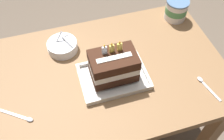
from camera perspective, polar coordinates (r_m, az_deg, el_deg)
name	(u,v)px	position (r m, az deg, el deg)	size (l,w,h in m)	color
dining_table	(111,88)	(1.22, -0.32, -4.01)	(1.01, 0.68, 0.78)	olive
foil_tray	(114,77)	(1.08, 0.36, -1.57)	(0.28, 0.21, 0.02)	silver
birthday_cake	(114,66)	(1.02, 0.38, 0.97)	(0.18, 0.12, 0.17)	#3A1E13
bowl_stack	(62,46)	(1.20, -10.95, 5.24)	(0.14, 0.14, 0.10)	white
ice_cream_tub	(176,9)	(1.36, 14.09, 12.92)	(0.11, 0.11, 0.11)	white
serving_spoon_near_tray	(23,117)	(1.05, -19.26, -9.89)	(0.13, 0.10, 0.01)	silver
serving_spoon_by_bowls	(204,84)	(1.14, 19.82, -2.89)	(0.04, 0.14, 0.01)	silver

